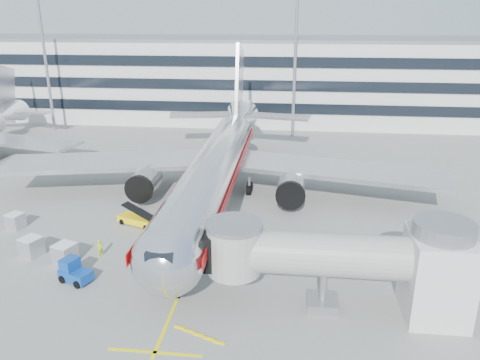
# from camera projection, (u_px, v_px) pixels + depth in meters

# --- Properties ---
(ground) EXTENTS (180.00, 180.00, 0.00)m
(ground) POSITION_uv_depth(u_px,v_px,m) (199.00, 247.00, 41.95)
(ground) COLOR gray
(ground) RESTS_ON ground
(lead_in_line) EXTENTS (0.25, 70.00, 0.01)m
(lead_in_line) POSITION_uv_depth(u_px,v_px,m) (217.00, 205.00, 51.32)
(lead_in_line) COLOR yellow
(lead_in_line) RESTS_ON ground
(stop_bar) EXTENTS (6.00, 0.25, 0.01)m
(stop_bar) POSITION_uv_depth(u_px,v_px,m) (155.00, 352.00, 28.83)
(stop_bar) COLOR yellow
(stop_bar) RESTS_ON ground
(main_jet) EXTENTS (50.95, 48.70, 16.06)m
(main_jet) POSITION_uv_depth(u_px,v_px,m) (219.00, 163.00, 51.52)
(main_jet) COLOR silver
(main_jet) RESTS_ON ground
(jet_bridge) EXTENTS (17.80, 4.50, 7.00)m
(jet_bridge) POSITION_uv_depth(u_px,v_px,m) (350.00, 260.00, 31.87)
(jet_bridge) COLOR silver
(jet_bridge) RESTS_ON ground
(terminal) EXTENTS (150.00, 24.25, 15.60)m
(terminal) POSITION_uv_depth(u_px,v_px,m) (254.00, 78.00, 93.63)
(terminal) COLOR silver
(terminal) RESTS_ON ground
(light_mast_west) EXTENTS (2.40, 1.20, 25.45)m
(light_mast_west) POSITION_uv_depth(u_px,v_px,m) (43.00, 44.00, 80.05)
(light_mast_west) COLOR gray
(light_mast_west) RESTS_ON ground
(light_mast_centre) EXTENTS (2.40, 1.20, 25.45)m
(light_mast_centre) POSITION_uv_depth(u_px,v_px,m) (296.00, 46.00, 75.48)
(light_mast_centre) COLOR gray
(light_mast_centre) RESTS_ON ground
(belt_loader) EXTENTS (4.37, 2.82, 2.06)m
(belt_loader) POSITION_uv_depth(u_px,v_px,m) (138.00, 219.00, 46.23)
(belt_loader) COLOR yellow
(belt_loader) RESTS_ON ground
(baggage_tug) EXTENTS (2.84, 2.31, 1.87)m
(baggage_tug) POSITION_uv_depth(u_px,v_px,m) (74.00, 272.00, 36.35)
(baggage_tug) COLOR #0D3D95
(baggage_tug) RESTS_ON ground
(cargo_container_left) EXTENTS (2.02, 2.02, 1.67)m
(cargo_container_left) POSITION_uv_depth(u_px,v_px,m) (31.00, 247.00, 40.22)
(cargo_container_left) COLOR #B2B4B9
(cargo_container_left) RESTS_ON ground
(cargo_container_right) EXTENTS (1.71, 1.71, 1.50)m
(cargo_container_right) POSITION_uv_depth(u_px,v_px,m) (15.00, 221.00, 45.43)
(cargo_container_right) COLOR #B2B4B9
(cargo_container_right) RESTS_ON ground
(cargo_container_front) EXTENTS (2.02, 2.02, 1.68)m
(cargo_container_front) POSITION_uv_depth(u_px,v_px,m) (65.00, 253.00, 39.04)
(cargo_container_front) COLOR #B2B4B9
(cargo_container_front) RESTS_ON ground
(ramp_worker) EXTENTS (0.63, 0.69, 1.59)m
(ramp_worker) POSITION_uv_depth(u_px,v_px,m) (100.00, 248.00, 40.06)
(ramp_worker) COLOR #B0E317
(ramp_worker) RESTS_ON ground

